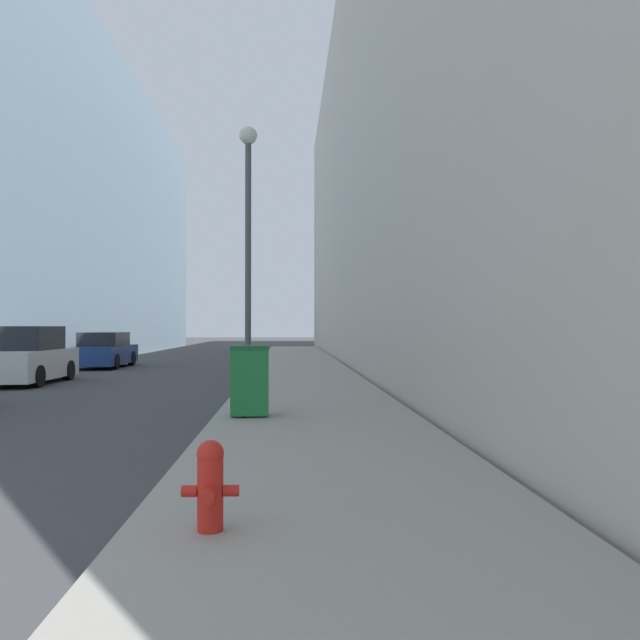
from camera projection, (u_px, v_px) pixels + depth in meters
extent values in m
cube|color=#9E998E|center=(304.00, 377.00, 20.36)|extent=(3.64, 60.00, 0.16)
cube|color=beige|center=(470.00, 164.00, 28.86)|extent=(12.00, 60.00, 18.56)
cylinder|color=red|center=(210.00, 494.00, 4.82)|extent=(0.20, 0.20, 0.56)
sphere|color=red|center=(210.00, 454.00, 4.83)|extent=(0.21, 0.21, 0.21)
cylinder|color=red|center=(210.00, 445.00, 4.83)|extent=(0.06, 0.06, 0.05)
cylinder|color=red|center=(208.00, 497.00, 4.66)|extent=(0.11, 0.12, 0.11)
cylinder|color=red|center=(189.00, 491.00, 4.81)|extent=(0.12, 0.09, 0.09)
cylinder|color=red|center=(231.00, 491.00, 4.83)|extent=(0.12, 0.09, 0.09)
cube|color=#1E7538|center=(250.00, 382.00, 10.98)|extent=(0.65, 0.52, 1.14)
cube|color=#16572A|center=(250.00, 348.00, 10.99)|extent=(0.67, 0.54, 0.08)
cylinder|color=black|center=(235.00, 410.00, 11.18)|extent=(0.05, 0.16, 0.16)
cylinder|color=black|center=(266.00, 410.00, 11.21)|extent=(0.05, 0.16, 0.16)
cylinder|color=#4C4C51|center=(248.00, 396.00, 12.98)|extent=(0.24, 0.24, 0.25)
cylinder|color=#4C4C51|center=(248.00, 272.00, 13.00)|extent=(0.13, 0.13, 5.43)
sphere|color=silver|center=(248.00, 136.00, 13.03)|extent=(0.37, 0.37, 0.37)
cube|color=silver|center=(28.00, 364.00, 19.00)|extent=(1.71, 4.16, 0.87)
cube|color=#1E2328|center=(28.00, 338.00, 19.01)|extent=(1.51, 2.16, 0.72)
cylinder|color=black|center=(19.00, 370.00, 20.21)|extent=(0.24, 0.64, 0.64)
cylinder|color=black|center=(68.00, 370.00, 20.29)|extent=(0.24, 0.64, 0.64)
cylinder|color=black|center=(37.00, 376.00, 17.79)|extent=(0.24, 0.64, 0.64)
cube|color=navy|center=(104.00, 355.00, 26.59)|extent=(1.81, 4.49, 0.77)
cube|color=#1E2328|center=(104.00, 339.00, 26.59)|extent=(1.59, 2.34, 0.58)
cylinder|color=black|center=(94.00, 358.00, 27.89)|extent=(0.24, 0.64, 0.64)
cylinder|color=black|center=(132.00, 358.00, 27.97)|extent=(0.24, 0.64, 0.64)
cylinder|color=black|center=(73.00, 362.00, 25.20)|extent=(0.24, 0.64, 0.64)
cylinder|color=black|center=(115.00, 362.00, 25.28)|extent=(0.24, 0.64, 0.64)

